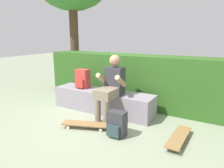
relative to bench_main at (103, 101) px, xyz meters
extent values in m
plane|color=gray|center=(0.00, -0.36, -0.22)|extent=(24.00, 24.00, 0.00)
cube|color=gray|center=(0.00, 0.00, 0.00)|extent=(2.15, 0.51, 0.44)
cube|color=#333338|center=(0.33, -0.08, 0.48)|extent=(0.34, 0.22, 0.52)
sphere|color=tan|center=(0.33, -0.08, 0.86)|extent=(0.21, 0.21, 0.21)
cube|color=gray|center=(0.33, -0.39, 0.30)|extent=(0.32, 0.40, 0.17)
cylinder|color=gray|center=(0.24, -0.54, 0.00)|extent=(0.11, 0.11, 0.44)
cylinder|color=gray|center=(0.42, -0.54, 0.00)|extent=(0.11, 0.11, 0.44)
cylinder|color=tan|center=(0.13, -0.22, 0.52)|extent=(0.09, 0.33, 0.27)
cylinder|color=tan|center=(0.53, -0.22, 0.52)|extent=(0.09, 0.33, 0.27)
cube|color=olive|center=(0.19, -0.84, -0.14)|extent=(0.82, 0.47, 0.02)
cylinder|color=silver|center=(0.43, -0.67, -0.19)|extent=(0.06, 0.05, 0.05)
cylinder|color=silver|center=(0.48, -0.81, -0.19)|extent=(0.06, 0.05, 0.05)
cylinder|color=silver|center=(-0.10, -0.87, -0.19)|extent=(0.06, 0.05, 0.05)
cylinder|color=silver|center=(-0.04, -1.01, -0.19)|extent=(0.06, 0.05, 0.05)
cube|color=olive|center=(1.66, -0.51, -0.14)|extent=(0.22, 0.80, 0.02)
cylinder|color=silver|center=(1.59, -0.23, -0.19)|extent=(0.03, 0.05, 0.05)
cylinder|color=silver|center=(1.74, -0.23, -0.19)|extent=(0.03, 0.05, 0.05)
cylinder|color=silver|center=(1.58, -0.79, -0.19)|extent=(0.03, 0.05, 0.05)
cylinder|color=silver|center=(1.73, -0.79, -0.19)|extent=(0.03, 0.05, 0.05)
cube|color=#B23833|center=(-0.50, 0.00, 0.42)|extent=(0.28, 0.18, 0.40)
cube|color=red|center=(-0.50, -0.11, 0.34)|extent=(0.20, 0.05, 0.18)
cube|color=#333338|center=(0.78, -0.80, -0.02)|extent=(0.28, 0.18, 0.40)
cube|color=#2C4245|center=(0.78, -0.91, -0.10)|extent=(0.20, 0.05, 0.18)
cube|color=#2D591E|center=(0.49, 0.74, 0.34)|extent=(4.53, 0.63, 1.12)
cylinder|color=#473323|center=(-1.88, 1.40, 1.31)|extent=(0.25, 0.25, 3.05)
camera|label=1|loc=(2.20, -3.39, 1.32)|focal=32.98mm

